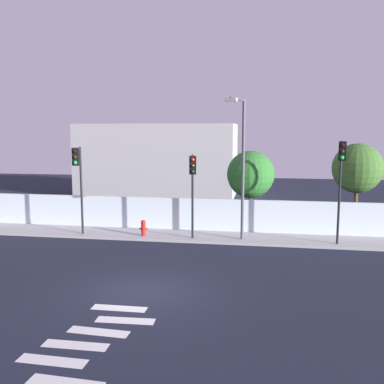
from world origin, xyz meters
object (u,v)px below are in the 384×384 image
Objects in this scene: traffic_light_left at (78,172)px; street_lamp_curbside at (241,158)px; traffic_light_center at (193,179)px; traffic_light_right at (341,171)px; roadside_tree_leftmost at (251,174)px; roadside_tree_midleft at (357,168)px; fire_hydrant at (143,227)px.

street_lamp_curbside is at bearing 4.17° from traffic_light_left.
traffic_light_center is 0.86× the size of traffic_light_right.
roadside_tree_leftmost is 5.83m from roadside_tree_midleft.
roadside_tree_leftmost is at bearing 53.57° from traffic_light_center.
roadside_tree_midleft is (5.82, 0.00, 0.43)m from roadside_tree_leftmost.
traffic_light_right is at bearing 0.68° from traffic_light_left.
roadside_tree_midleft is at bearing 26.76° from street_lamp_curbside.
traffic_light_right is 5.93× the size of fire_hydrant.
fire_hydrant is 12.15m from roadside_tree_midleft.
roadside_tree_midleft is at bearing 14.35° from traffic_light_left.
roadside_tree_midleft reaches higher than traffic_light_left.
fire_hydrant is (-9.92, 0.63, -3.23)m from traffic_light_right.
street_lamp_curbside is at bearing 14.33° from traffic_light_center.
fire_hydrant is (3.23, 0.79, -3.00)m from traffic_light_left.
street_lamp_curbside reaches higher than traffic_light_right.
street_lamp_curbside reaches higher than traffic_light_left.
street_lamp_curbside is 1.41× the size of roadside_tree_midleft.
traffic_light_left is at bearing -156.97° from roadside_tree_leftmost.
traffic_light_left is 1.08× the size of traffic_light_center.
street_lamp_curbside is 6.98m from roadside_tree_midleft.
traffic_light_left is at bearing -165.65° from roadside_tree_midleft.
roadside_tree_leftmost is (0.38, 3.12, -1.13)m from street_lamp_curbside.
traffic_light_left is 0.66× the size of street_lamp_curbside.
street_lamp_curbside is at bearing -153.24° from roadside_tree_midleft.
traffic_light_right is 0.72× the size of street_lamp_curbside.
roadside_tree_leftmost is at bearing 140.56° from traffic_light_right.
traffic_light_center is 2.65m from street_lamp_curbside.
traffic_light_center is at bearing -126.43° from roadside_tree_leftmost.
traffic_light_right is 10.45m from fire_hydrant.
street_lamp_curbside reaches higher than traffic_light_center.
traffic_light_right is 3.87m from roadside_tree_midleft.
traffic_light_left is 0.93× the size of roadside_tree_midleft.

